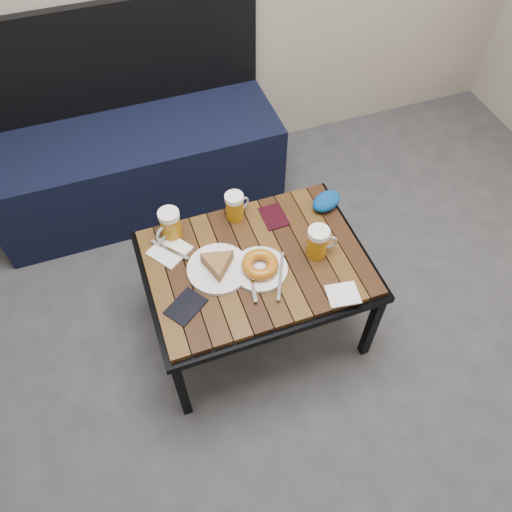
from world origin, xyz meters
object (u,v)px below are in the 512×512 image
object	(u,v)px
plate_pie	(218,266)
knit_pouch	(326,201)
beer_mug_right	(318,242)
passport_navy	(186,307)
beer_mug_centre	(235,206)
plate_bagel	(260,267)
cafe_table	(256,267)
passport_burgundy	(274,217)
beer_mug_left	(170,225)
bench	(137,158)

from	to	relation	value
plate_pie	knit_pouch	distance (m)	0.53
beer_mug_right	passport_navy	distance (m)	0.53
beer_mug_centre	plate_bagel	world-z (taller)	beer_mug_centre
beer_mug_right	passport_navy	bearing A→B (deg)	-164.40
cafe_table	beer_mug_right	size ratio (longest dim) A/B	6.49
cafe_table	plate_pie	bearing A→B (deg)	177.68
beer_mug_right	passport_burgundy	xyz separation A→B (m)	(-0.09, 0.22, -0.06)
beer_mug_left	plate_bagel	size ratio (longest dim) A/B	0.50
beer_mug_centre	passport_burgundy	xyz separation A→B (m)	(0.14, -0.06, -0.06)
beer_mug_centre	knit_pouch	world-z (taller)	beer_mug_centre
beer_mug_centre	beer_mug_right	bearing A→B (deg)	-70.52
passport_navy	passport_burgundy	xyz separation A→B (m)	(0.44, 0.29, -0.00)
beer_mug_centre	plate_bagel	xyz separation A→B (m)	(0.00, -0.28, -0.04)
plate_bagel	beer_mug_centre	bearing A→B (deg)	90.44
passport_navy	plate_bagel	bearing A→B (deg)	66.67
bench	beer_mug_left	xyz separation A→B (m)	(0.03, -0.72, 0.26)
plate_bagel	passport_burgundy	bearing A→B (deg)	58.21
cafe_table	passport_burgundy	size ratio (longest dim) A/B	6.64
plate_bagel	knit_pouch	xyz separation A→B (m)	(0.36, 0.21, 0.01)
plate_pie	plate_bagel	distance (m)	0.15
plate_pie	beer_mug_right	bearing A→B (deg)	-7.33
cafe_table	knit_pouch	size ratio (longest dim) A/B	6.23
plate_pie	plate_bagel	xyz separation A→B (m)	(0.14, -0.05, -0.00)
beer_mug_left	knit_pouch	distance (m)	0.63
cafe_table	knit_pouch	world-z (taller)	knit_pouch
beer_mug_left	beer_mug_centre	world-z (taller)	beer_mug_left
cafe_table	passport_burgundy	xyz separation A→B (m)	(0.14, 0.18, 0.05)
beer_mug_left	plate_pie	xyz separation A→B (m)	(0.12, -0.22, -0.04)
plate_pie	passport_burgundy	xyz separation A→B (m)	(0.29, 0.17, -0.02)
beer_mug_right	passport_navy	xyz separation A→B (m)	(-0.53, -0.07, -0.06)
plate_bagel	passport_burgundy	size ratio (longest dim) A/B	2.05
beer_mug_right	knit_pouch	world-z (taller)	beer_mug_right
beer_mug_left	passport_navy	world-z (taller)	beer_mug_left
bench	cafe_table	world-z (taller)	bench
plate_bagel	knit_pouch	distance (m)	0.42
plate_pie	plate_bagel	size ratio (longest dim) A/B	0.89
beer_mug_left	plate_bagel	bearing A→B (deg)	102.26
beer_mug_left	beer_mug_right	size ratio (longest dim) A/B	1.00
plate_pie	knit_pouch	bearing A→B (deg)	17.56
beer_mug_right	knit_pouch	distance (m)	0.25
passport_burgundy	beer_mug_right	bearing A→B (deg)	-69.06
plate_pie	knit_pouch	size ratio (longest dim) A/B	1.70
plate_pie	passport_burgundy	distance (m)	0.34
beer_mug_left	beer_mug_right	world-z (taller)	same
passport_navy	knit_pouch	distance (m)	0.71
beer_mug_centre	passport_navy	distance (m)	0.46
beer_mug_centre	passport_burgundy	bearing A→B (deg)	-41.40
knit_pouch	beer_mug_right	bearing A→B (deg)	-122.43
plate_bagel	cafe_table	bearing A→B (deg)	88.74
beer_mug_left	passport_burgundy	xyz separation A→B (m)	(0.41, -0.04, -0.06)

